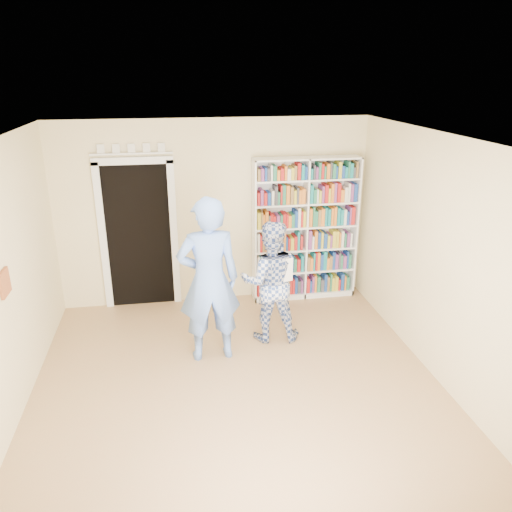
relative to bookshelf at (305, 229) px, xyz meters
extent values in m
plane|color=#AD7E53|center=(-1.33, -2.34, -1.08)|extent=(5.00, 5.00, 0.00)
plane|color=white|center=(-1.33, -2.34, 1.62)|extent=(5.00, 5.00, 0.00)
plane|color=beige|center=(-1.33, 0.16, 0.27)|extent=(4.50, 0.00, 4.50)
plane|color=beige|center=(0.92, -2.34, 0.27)|extent=(0.00, 5.00, 5.00)
cube|color=white|center=(0.00, 0.00, -0.01)|extent=(1.56, 0.29, 2.15)
cube|color=white|center=(0.00, 0.00, -0.01)|extent=(0.02, 0.29, 2.15)
cube|color=black|center=(-2.43, 0.14, -0.03)|extent=(0.90, 0.03, 2.10)
cube|color=white|center=(-2.93, 0.12, -0.03)|extent=(0.10, 0.06, 2.20)
cube|color=white|center=(-1.93, 0.12, -0.03)|extent=(0.10, 0.06, 2.20)
cube|color=white|center=(-2.43, 0.12, 1.07)|extent=(1.10, 0.06, 0.10)
cube|color=white|center=(-2.43, 0.12, 1.17)|extent=(1.10, 0.08, 0.02)
cube|color=brown|center=(-3.56, -2.14, 0.32)|extent=(0.03, 0.25, 0.25)
imported|color=#6891E7|center=(-1.56, -1.51, -0.08)|extent=(0.76, 0.53, 2.01)
imported|color=#2E478C|center=(-0.76, -1.19, -0.29)|extent=(0.85, 0.70, 1.59)
cube|color=white|center=(-0.62, -1.37, -0.08)|extent=(0.21, 0.06, 0.30)
camera|label=1|loc=(-1.94, -6.86, 2.23)|focal=35.00mm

